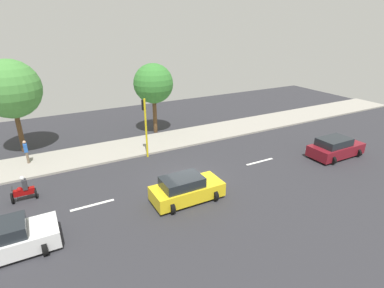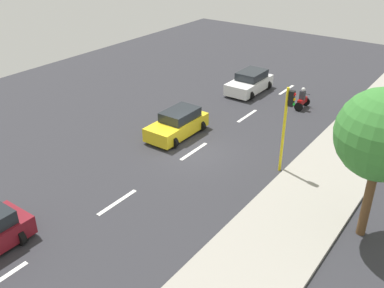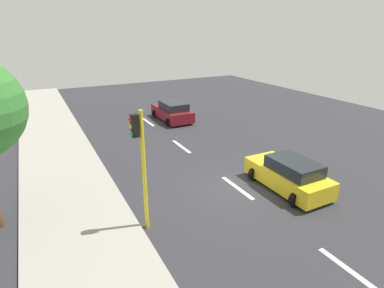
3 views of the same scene
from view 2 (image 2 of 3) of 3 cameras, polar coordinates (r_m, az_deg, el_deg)
name	(u,v)px [view 2 (image 2 of 3)]	position (r m, az deg, el deg)	size (l,w,h in m)	color
ground_plane	(194,152)	(24.07, 0.25, -1.09)	(40.00, 60.00, 0.10)	#2D2D33
sidewalk	(314,192)	(21.29, 15.82, -6.07)	(4.00, 60.00, 0.15)	#9E998E
lane_stripe_north	(117,202)	(20.20, -9.82, -7.57)	(0.20, 2.40, 0.01)	white
lane_stripe_mid	(194,151)	(24.04, 0.25, -0.97)	(0.20, 2.40, 0.01)	white
lane_stripe_south	(247,116)	(28.63, 7.28, 3.70)	(0.20, 2.40, 0.01)	white
lane_stripe_far_south	(286,90)	(33.67, 12.34, 7.00)	(0.20, 2.40, 0.01)	white
car_white	(250,82)	(32.62, 7.62, 8.04)	(2.31, 4.12, 1.52)	white
car_yellow_cab	(178,124)	(25.60, -1.91, 2.66)	(2.22, 4.09, 1.52)	yellow
motorcycle	(303,100)	(30.26, 14.37, 5.69)	(0.60, 1.30, 1.53)	black
pedestrian_near_signal	(382,114)	(28.53, 23.75, 3.70)	(0.40, 0.24, 1.69)	#72604C
traffic_light_corner	(287,119)	(21.38, 12.40, 3.27)	(0.49, 0.24, 4.50)	yellow
street_tree_north	(383,135)	(17.19, 23.83, 1.06)	(3.49, 3.49, 6.28)	brown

